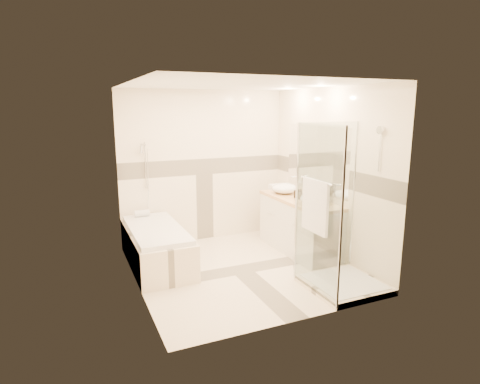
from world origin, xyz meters
name	(u,v)px	position (x,y,z in m)	size (l,w,h in m)	color
room	(244,180)	(0.06, 0.01, 1.26)	(2.82, 3.02, 2.52)	#F3DFC1
bathtub	(156,244)	(-1.02, 0.65, 0.31)	(0.75, 1.70, 0.56)	#F8E5C6
vanity	(299,225)	(1.12, 0.30, 0.43)	(0.58, 1.62, 0.85)	white
shower_enclosure	(334,249)	(0.83, -0.97, 0.51)	(0.96, 0.93, 2.04)	#F8E5C6
vessel_sink_near	(284,188)	(1.10, 0.74, 0.93)	(0.42, 0.42, 0.17)	white
vessel_sink_far	(315,199)	(1.10, -0.13, 0.94)	(0.43, 0.43, 0.17)	white
faucet_near	(296,183)	(1.32, 0.74, 1.01)	(0.11, 0.03, 0.27)	silver
faucet_far	(328,193)	(1.32, -0.13, 1.01)	(0.11, 0.03, 0.28)	silver
amenity_bottle_a	(298,192)	(1.10, 0.34, 0.94)	(0.08, 0.08, 0.18)	black
amenity_bottle_b	(301,194)	(1.10, 0.25, 0.93)	(0.12, 0.12, 0.16)	black
folded_towels	(277,188)	(1.10, 1.00, 0.89)	(0.17, 0.28, 0.09)	white
rolled_towel	(142,213)	(-1.10, 1.31, 0.61)	(0.10, 0.10, 0.22)	white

